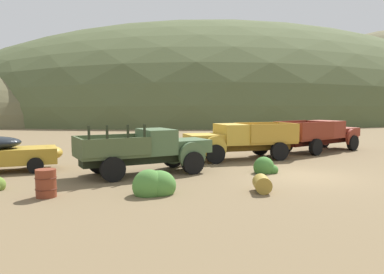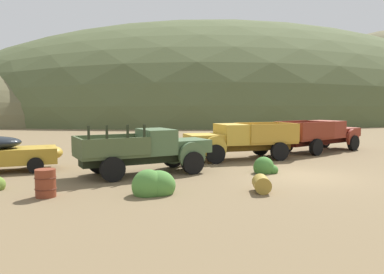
{
  "view_description": "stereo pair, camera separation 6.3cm",
  "coord_description": "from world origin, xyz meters",
  "px_view_note": "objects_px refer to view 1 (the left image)",
  "views": [
    {
      "loc": [
        -9.4,
        -13.22,
        2.99
      ],
      "look_at": [
        -3.49,
        3.62,
        1.42
      ],
      "focal_mm": 36.02,
      "sensor_mm": 36.0,
      "label": 1
    },
    {
      "loc": [
        -9.34,
        -13.25,
        2.99
      ],
      "look_at": [
        -3.49,
        3.62,
        1.42
      ],
      "focal_mm": 36.02,
      "sensor_mm": 36.0,
      "label": 2
    }
  ],
  "objects_px": {
    "car_mustard": "(2,153)",
    "truck_weathered_green": "(154,150)",
    "oil_drum_tipped": "(262,184)",
    "oil_drum_foreground": "(46,183)",
    "truck_rust_red": "(324,135)",
    "truck_faded_yellow": "(233,141)"
  },
  "relations": [
    {
      "from": "truck_weathered_green",
      "to": "truck_faded_yellow",
      "type": "distance_m",
      "value": 5.53
    },
    {
      "from": "car_mustard",
      "to": "oil_drum_foreground",
      "type": "xyz_separation_m",
      "value": [
        1.92,
        -5.46,
        -0.37
      ]
    },
    {
      "from": "car_mustard",
      "to": "truck_weathered_green",
      "type": "bearing_deg",
      "value": -24.6
    },
    {
      "from": "truck_faded_yellow",
      "to": "truck_rust_red",
      "type": "distance_m",
      "value": 7.24
    },
    {
      "from": "car_mustard",
      "to": "truck_faded_yellow",
      "type": "xyz_separation_m",
      "value": [
        11.11,
        0.04,
        0.2
      ]
    },
    {
      "from": "oil_drum_tipped",
      "to": "truck_weathered_green",
      "type": "bearing_deg",
      "value": 118.93
    },
    {
      "from": "oil_drum_tipped",
      "to": "truck_rust_red",
      "type": "bearing_deg",
      "value": 43.04
    },
    {
      "from": "car_mustard",
      "to": "oil_drum_tipped",
      "type": "height_order",
      "value": "car_mustard"
    },
    {
      "from": "truck_weathered_green",
      "to": "car_mustard",
      "type": "bearing_deg",
      "value": 149.63
    },
    {
      "from": "truck_weathered_green",
      "to": "oil_drum_foreground",
      "type": "height_order",
      "value": "truck_weathered_green"
    },
    {
      "from": "oil_drum_foreground",
      "to": "truck_rust_red",
      "type": "bearing_deg",
      "value": 23.62
    },
    {
      "from": "truck_weathered_green",
      "to": "oil_drum_tipped",
      "type": "relative_size",
      "value": 5.9
    },
    {
      "from": "truck_weathered_green",
      "to": "oil_drum_tipped",
      "type": "height_order",
      "value": "truck_weathered_green"
    },
    {
      "from": "car_mustard",
      "to": "truck_weathered_green",
      "type": "xyz_separation_m",
      "value": [
        6.18,
        -2.47,
        0.18
      ]
    },
    {
      "from": "oil_drum_foreground",
      "to": "oil_drum_tipped",
      "type": "relative_size",
      "value": 0.9
    },
    {
      "from": "truck_faded_yellow",
      "to": "oil_drum_foreground",
      "type": "bearing_deg",
      "value": 32.61
    },
    {
      "from": "car_mustard",
      "to": "truck_rust_red",
      "type": "distance_m",
      "value": 18.25
    },
    {
      "from": "truck_rust_red",
      "to": "oil_drum_tipped",
      "type": "bearing_deg",
      "value": -154.63
    },
    {
      "from": "car_mustard",
      "to": "oil_drum_tipped",
      "type": "bearing_deg",
      "value": -42.0
    },
    {
      "from": "oil_drum_foreground",
      "to": "oil_drum_tipped",
      "type": "xyz_separation_m",
      "value": [
        6.85,
        -1.68,
        -0.17
      ]
    },
    {
      "from": "oil_drum_foreground",
      "to": "truck_weathered_green",
      "type": "bearing_deg",
      "value": 35.06
    },
    {
      "from": "oil_drum_tipped",
      "to": "car_mustard",
      "type": "bearing_deg",
      "value": 140.81
    }
  ]
}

